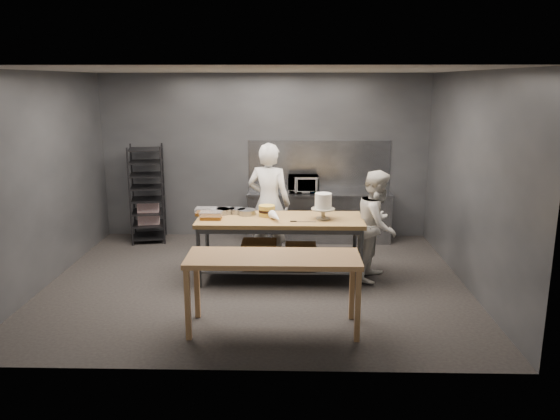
% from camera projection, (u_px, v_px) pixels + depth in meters
% --- Properties ---
extents(ground, '(6.00, 6.00, 0.00)m').
position_uv_depth(ground, '(257.00, 282.00, 7.96)').
color(ground, black).
rests_on(ground, ground).
extents(back_wall, '(6.00, 0.04, 3.00)m').
position_uv_depth(back_wall, '(265.00, 157.00, 10.05)').
color(back_wall, '#4C4F54').
rests_on(back_wall, ground).
extents(work_table, '(2.40, 0.90, 0.92)m').
position_uv_depth(work_table, '(279.00, 241.00, 8.01)').
color(work_table, olive).
rests_on(work_table, ground).
extents(near_counter, '(2.00, 0.70, 0.90)m').
position_uv_depth(near_counter, '(273.00, 263.00, 6.28)').
color(near_counter, olive).
rests_on(near_counter, ground).
extents(back_counter, '(2.60, 0.60, 0.90)m').
position_uv_depth(back_counter, '(319.00, 216.00, 9.95)').
color(back_counter, slate).
rests_on(back_counter, ground).
extents(splashback_panel, '(2.60, 0.02, 0.90)m').
position_uv_depth(splashback_panel, '(319.00, 165.00, 10.04)').
color(splashback_panel, slate).
rests_on(splashback_panel, back_counter).
extents(speed_rack, '(0.71, 0.75, 1.75)m').
position_uv_depth(speed_rack, '(147.00, 195.00, 9.86)').
color(speed_rack, black).
rests_on(speed_rack, ground).
extents(chef_behind, '(0.81, 0.64, 1.93)m').
position_uv_depth(chef_behind, '(269.00, 203.00, 8.69)').
color(chef_behind, white).
rests_on(chef_behind, ground).
extents(chef_right, '(0.87, 0.96, 1.62)m').
position_uv_depth(chef_right, '(377.00, 225.00, 7.95)').
color(chef_right, silver).
rests_on(chef_right, ground).
extents(microwave, '(0.54, 0.37, 0.30)m').
position_uv_depth(microwave, '(303.00, 184.00, 9.82)').
color(microwave, black).
rests_on(microwave, back_counter).
extents(frosted_cake_stand, '(0.34, 0.34, 0.38)m').
position_uv_depth(frosted_cake_stand, '(323.00, 203.00, 7.80)').
color(frosted_cake_stand, '#A8A087').
rests_on(frosted_cake_stand, work_table).
extents(layer_cake, '(0.24, 0.24, 0.16)m').
position_uv_depth(layer_cake, '(267.00, 211.00, 8.02)').
color(layer_cake, '#E8BF49').
rests_on(layer_cake, work_table).
extents(cake_pans, '(0.68, 0.35, 0.07)m').
position_uv_depth(cake_pans, '(232.00, 211.00, 8.16)').
color(cake_pans, gray).
rests_on(cake_pans, work_table).
extents(piping_bag, '(0.24, 0.40, 0.12)m').
position_uv_depth(piping_bag, '(276.00, 217.00, 7.72)').
color(piping_bag, white).
rests_on(piping_bag, work_table).
extents(offset_spatula, '(0.37, 0.02, 0.02)m').
position_uv_depth(offset_spatula, '(300.00, 222.00, 7.70)').
color(offset_spatula, slate).
rests_on(offset_spatula, work_table).
extents(pastry_clamshells, '(0.42, 0.45, 0.11)m').
position_uv_depth(pastry_clamshells, '(209.00, 213.00, 7.96)').
color(pastry_clamshells, '#96591E').
rests_on(pastry_clamshells, work_table).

